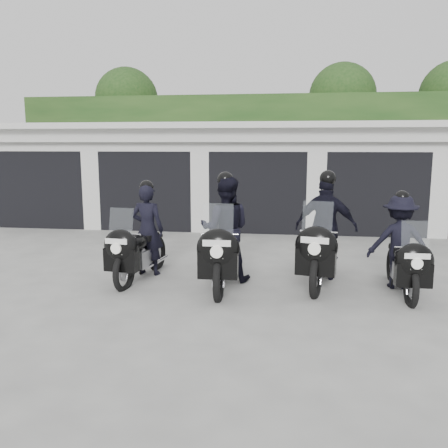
# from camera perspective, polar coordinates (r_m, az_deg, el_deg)

# --- Properties ---
(ground) EXTENTS (80.00, 80.00, 0.00)m
(ground) POSITION_cam_1_polar(r_m,az_deg,el_deg) (7.61, 1.11, -8.77)
(ground) COLOR #9B9B96
(ground) RESTS_ON ground
(garage_block) EXTENTS (16.40, 6.80, 2.96)m
(garage_block) POSITION_cam_1_polar(r_m,az_deg,el_deg) (15.28, 4.68, 5.91)
(garage_block) COLOR silver
(garage_block) RESTS_ON ground
(background_vegetation) EXTENTS (20.00, 3.90, 5.80)m
(background_vegetation) POSITION_cam_1_polar(r_m,az_deg,el_deg) (20.10, 6.60, 10.59)
(background_vegetation) COLOR #193814
(background_vegetation) RESTS_ON ground
(police_bike_a) EXTENTS (0.79, 2.07, 1.81)m
(police_bike_a) POSITION_cam_1_polar(r_m,az_deg,el_deg) (8.61, -9.93, -1.81)
(police_bike_a) COLOR black
(police_bike_a) RESTS_ON ground
(police_bike_b) EXTENTS (0.92, 2.29, 1.99)m
(police_bike_b) POSITION_cam_1_polar(r_m,az_deg,el_deg) (8.14, 0.03, -1.44)
(police_bike_b) COLOR black
(police_bike_b) RESTS_ON ground
(police_bike_c) EXTENTS (1.19, 2.28, 2.01)m
(police_bike_c) POSITION_cam_1_polar(r_m,az_deg,el_deg) (8.45, 11.99, -1.16)
(police_bike_c) COLOR black
(police_bike_c) RESTS_ON ground
(police_bike_d) EXTENTS (1.02, 1.95, 1.70)m
(police_bike_d) POSITION_cam_1_polar(r_m,az_deg,el_deg) (8.30, 20.53, -2.65)
(police_bike_d) COLOR black
(police_bike_d) RESTS_ON ground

